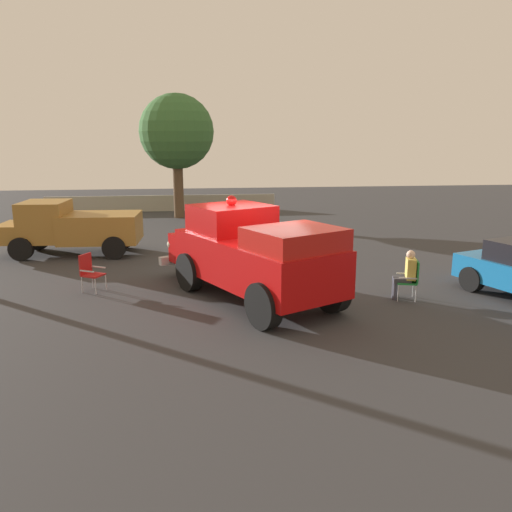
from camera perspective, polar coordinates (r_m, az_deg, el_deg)
name	(u,v)px	position (r m, az deg, el deg)	size (l,w,h in m)	color
ground_plane	(257,294)	(13.81, 0.06, -4.22)	(60.00, 60.00, 0.00)	#333335
vintage_fire_truck	(251,253)	(13.17, -0.57, 0.32)	(4.67, 6.28, 2.59)	black
parked_pickup	(72,227)	(19.45, -19.67, 3.05)	(4.88, 2.23, 1.90)	black
lawn_chair_near_truck	(411,277)	(13.80, 16.76, -2.25)	(0.61, 0.61, 1.02)	#B7BABF
lawn_chair_by_car	(89,270)	(14.65, -17.90, -1.45)	(0.67, 0.67, 1.02)	#B7BABF
spectator_seated	(406,273)	(13.75, 16.25, -1.80)	(0.61, 0.50, 1.29)	#383842
oak_tree_left	(177,132)	(27.13, -8.76, 13.33)	(3.77, 3.77, 6.27)	brown
traffic_cone	(216,251)	(17.66, -4.47, 0.58)	(0.40, 0.40, 0.64)	orange
background_fence	(162,203)	(29.88, -10.30, 5.74)	(12.85, 0.12, 0.90)	#A8A393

